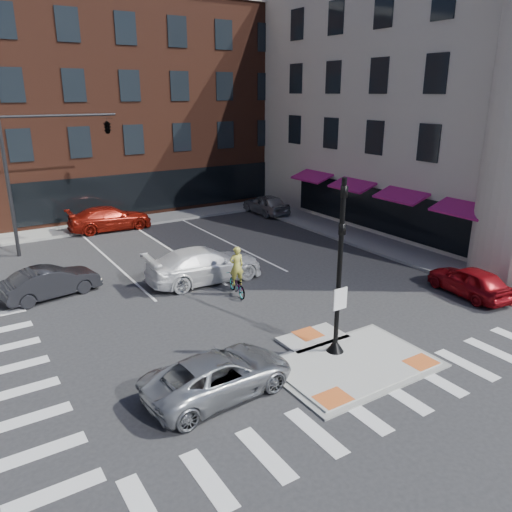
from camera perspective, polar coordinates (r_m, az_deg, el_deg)
ground at (r=17.49m, az=9.87°, el=-11.50°), size 120.00×120.00×0.00m
refuge_island at (r=17.30m, az=10.46°, el=-11.70°), size 5.40×4.65×0.13m
sidewalk_e at (r=31.13m, az=12.39°, el=1.90°), size 3.00×24.00×0.15m
sidewalk_n at (r=36.69m, az=-10.00°, el=4.51°), size 26.00×3.00×0.15m
building_n at (r=45.10m, az=-15.73°, el=16.57°), size 24.40×18.40×15.50m
building_e at (r=39.18m, az=23.35°, el=16.00°), size 21.90×23.90×17.70m
building_far_right at (r=67.94m, az=-16.38°, el=15.33°), size 12.00×12.00×12.00m
signal_pole at (r=16.73m, az=9.40°, el=-3.93°), size 0.60×0.60×5.98m
mast_arm_signal at (r=29.97m, az=-19.30°, el=12.67°), size 6.10×2.24×8.00m
silver_suv at (r=15.19m, az=-4.25°, el=-13.38°), size 4.78×2.49×1.29m
red_sedan at (r=23.96m, az=23.25°, el=-2.64°), size 2.05×4.09×1.34m
white_pickup at (r=23.76m, az=-5.89°, el=-0.98°), size 5.69×2.47×1.63m
bg_car_dark at (r=23.65m, az=-22.41°, el=-2.76°), size 4.34×2.17×1.37m
bg_car_silver at (r=36.94m, az=1.14°, el=5.94°), size 1.78×4.35×1.48m
bg_car_red at (r=33.95m, az=-16.36°, el=4.15°), size 5.39×2.40×1.54m
cyclist at (r=22.08m, az=-2.22°, el=-2.60°), size 0.90×1.85×2.23m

